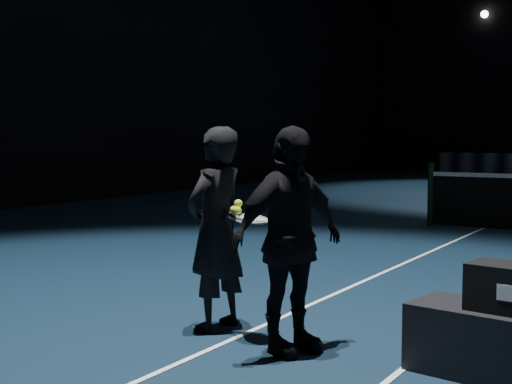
# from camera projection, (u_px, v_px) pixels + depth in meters

# --- Properties ---
(net_post_left) EXTENTS (0.10, 0.10, 1.10)m
(net_post_left) POSITION_uv_depth(u_px,v_px,m) (430.00, 194.00, 12.52)
(net_post_left) COLOR black
(net_post_left) RESTS_ON floor
(player_a) EXTENTS (0.46, 0.64, 1.66)m
(player_a) POSITION_uv_depth(u_px,v_px,m) (216.00, 229.00, 5.82)
(player_a) COLOR black
(player_a) RESTS_ON floor
(player_b) EXTENTS (0.74, 1.06, 1.66)m
(player_b) POSITION_uv_depth(u_px,v_px,m) (289.00, 240.00, 5.19)
(player_b) COLOR black
(player_b) RESTS_ON floor
(racket_lower) EXTENTS (0.71, 0.40, 0.03)m
(racket_lower) POSITION_uv_depth(u_px,v_px,m) (252.00, 221.00, 5.48)
(racket_lower) COLOR black
(racket_lower) RESTS_ON player_a
(racket_upper) EXTENTS (0.71, 0.36, 0.10)m
(racket_upper) POSITION_uv_depth(u_px,v_px,m) (252.00, 218.00, 5.54)
(racket_upper) COLOR black
(racket_upper) RESTS_ON player_b
(tennis_balls) EXTENTS (0.12, 0.10, 0.12)m
(tennis_balls) POSITION_uv_depth(u_px,v_px,m) (237.00, 208.00, 5.62)
(tennis_balls) COLOR #B3D82D
(tennis_balls) RESTS_ON racket_upper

